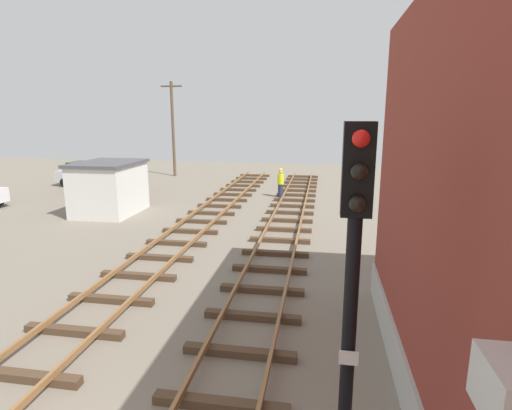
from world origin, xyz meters
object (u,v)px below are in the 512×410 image
object	(u,v)px
parked_car_red	(106,180)
utility_pole_far	(173,127)
track_worker_foreground	(281,183)
control_hut	(109,188)
signal_mast	(352,278)
parked_car_silver	(87,173)

from	to	relation	value
parked_car_red	utility_pole_far	bearing A→B (deg)	78.10
utility_pole_far	track_worker_foreground	xyz separation A→B (m)	(9.98, -7.84, -3.19)
control_hut	utility_pole_far	bearing A→B (deg)	96.16
control_hut	track_worker_foreground	size ratio (longest dim) A/B	2.03
utility_pole_far	control_hut	bearing A→B (deg)	-83.84
signal_mast	utility_pole_far	bearing A→B (deg)	114.55
parked_car_red	signal_mast	bearing A→B (deg)	-53.91
parked_car_red	track_worker_foreground	world-z (taller)	track_worker_foreground
control_hut	parked_car_red	bearing A→B (deg)	120.85
utility_pole_far	track_worker_foreground	distance (m)	13.09
utility_pole_far	signal_mast	bearing A→B (deg)	-65.45
parked_car_silver	utility_pole_far	bearing A→B (deg)	50.46
track_worker_foreground	signal_mast	bearing A→B (deg)	-81.65
track_worker_foreground	parked_car_silver	bearing A→B (deg)	171.66
parked_car_silver	parked_car_red	bearing A→B (deg)	-40.98
control_hut	track_worker_foreground	distance (m)	10.30
signal_mast	utility_pole_far	world-z (taller)	utility_pole_far
signal_mast	parked_car_silver	size ratio (longest dim) A/B	1.21
signal_mast	control_hut	distance (m)	18.91
signal_mast	control_hut	world-z (taller)	signal_mast
parked_car_red	parked_car_silver	world-z (taller)	same
parked_car_silver	utility_pole_far	xyz separation A→B (m)	(4.69, 5.68, 3.22)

